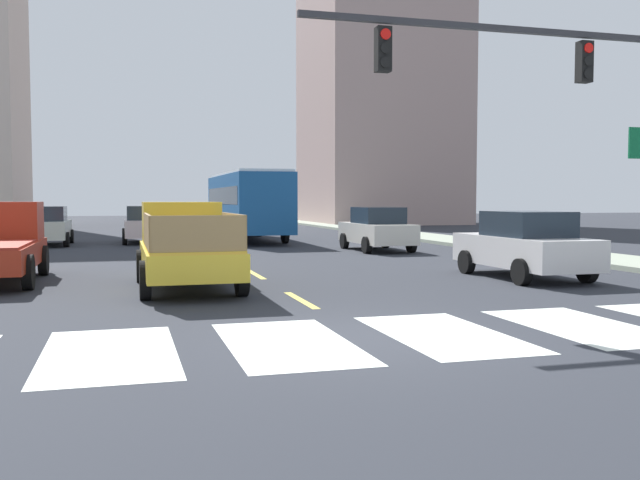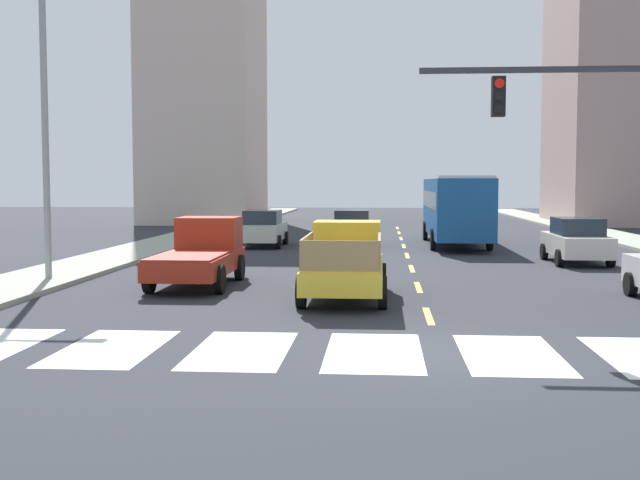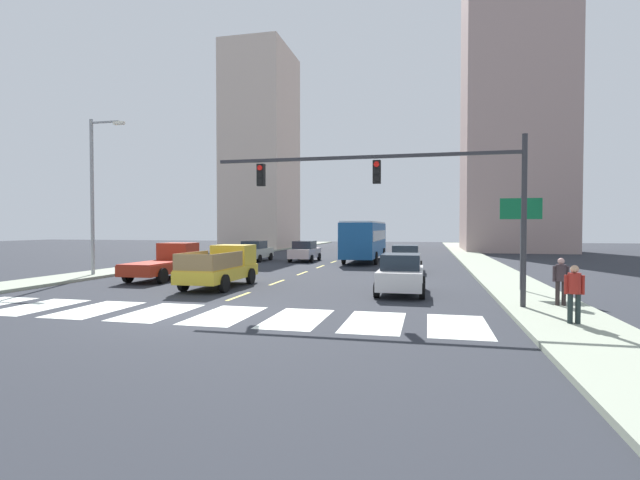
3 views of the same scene
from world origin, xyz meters
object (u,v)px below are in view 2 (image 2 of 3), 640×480
sedan_near_left (576,241)px  sedan_far (352,228)px  pickup_stakebed (345,262)px  sedan_near_right (263,228)px  city_bus (455,205)px  streetlight_left (50,118)px  pickup_dark (201,253)px

sedan_near_left → sedan_far: size_ratio=1.00×
pickup_stakebed → sedan_near_right: size_ratio=1.18×
pickup_stakebed → sedan_near_right: (-4.62, 16.31, -0.08)m
city_bus → sedan_far: bearing=-171.7°
sedan_near_right → sedan_near_left: bearing=-27.1°
city_bus → streetlight_left: bearing=-131.9°
sedan_near_left → sedan_near_right: size_ratio=1.00×
pickup_dark → sedan_far: bearing=75.7°
pickup_dark → city_bus: 17.88m
sedan_near_left → pickup_stakebed: bearing=-131.7°
pickup_dark → sedan_near_right: bearing=91.7°
pickup_dark → pickup_stakebed: bearing=-27.0°
sedan_far → streetlight_left: 17.49m
sedan_near_right → streetlight_left: (-4.32, -14.04, 4.11)m
streetlight_left → sedan_near_left: bearing=22.6°
pickup_stakebed → city_bus: city_bus is taller
streetlight_left → pickup_stakebed: bearing=-14.3°
city_bus → sedan_near_right: 9.32m
sedan_near_right → city_bus: bearing=10.3°
pickup_stakebed → sedan_near_right: bearing=108.5°
pickup_dark → sedan_near_right: (-0.19, 13.96, -0.06)m
pickup_dark → sedan_near_left: 14.52m
sedan_far → pickup_stakebed: bearing=-89.5°
sedan_far → streetlight_left: streetlight_left is taller
sedan_near_left → sedan_near_right: same height
pickup_dark → sedan_far: (4.00, 14.64, -0.06)m
pickup_stakebed → sedan_far: bearing=94.1°
sedan_near_left → sedan_near_right: (-12.87, 6.88, 0.00)m
pickup_stakebed → pickup_dark: bearing=154.7°
pickup_dark → streetlight_left: size_ratio=0.58×
city_bus → streetlight_left: 20.76m
sedan_near_left → sedan_far: (-8.68, 7.55, 0.00)m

